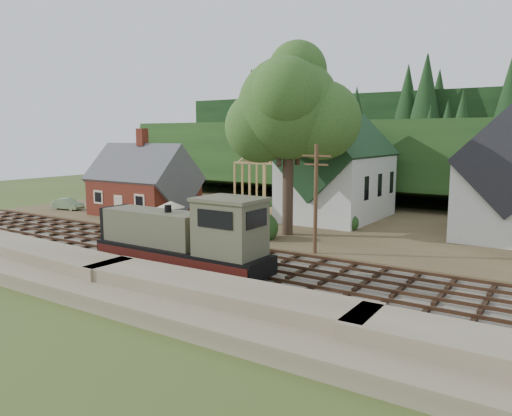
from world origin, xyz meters
The scene contains 16 objects.
ground centered at (0.00, 0.00, 0.00)m, with size 140.00×140.00×0.00m, color #384C1E.
embankment centered at (0.00, -8.50, 0.00)m, with size 64.00×5.00×1.60m, color #7F7259.
railroad_bed centered at (0.00, 0.00, 0.08)m, with size 64.00×11.00×0.16m, color #726B5B.
village_flat centered at (0.00, 18.00, 0.15)m, with size 64.00×26.00×0.30m, color brown.
hillside centered at (0.00, 42.00, 0.00)m, with size 70.00×28.00×8.00m, color #1E3F19.
ridge centered at (0.00, 58.00, 0.00)m, with size 80.00×20.00×12.00m, color black.
depot centered at (-16.00, 11.00, 3.21)m, with size 10.80×7.41×9.00m.
church centered at (2.00, 19.68, 5.18)m, with size 8.40×15.17×13.00m.
timber_frame centered at (-6.00, 22.00, 3.27)m, with size 8.20×6.20×6.99m.
lattice_tower centered at (-6.00, 28.00, 10.03)m, with size 3.20×3.20×12.12m.
big_tree centered at (2.17, 10.08, 10.22)m, with size 10.90×8.40×14.70m.
telegraph_pole_near centered at (7.00, 5.20, 4.25)m, with size 2.20×0.28×8.00m.
locomotive centered at (2.18, -3.00, 2.16)m, with size 12.24×3.06×4.89m.
car_blue centered at (-7.30, 12.50, 0.95)m, with size 1.53×3.81×1.30m, color teal.
car_green centered at (-25.74, 8.61, 0.93)m, with size 1.33×3.81×1.25m, color gray.
patio_set centered at (-7.20, 5.67, 2.56)m, with size 2.38×2.38×2.65m.
Camera 1 is at (22.60, -26.02, 8.63)m, focal length 35.00 mm.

